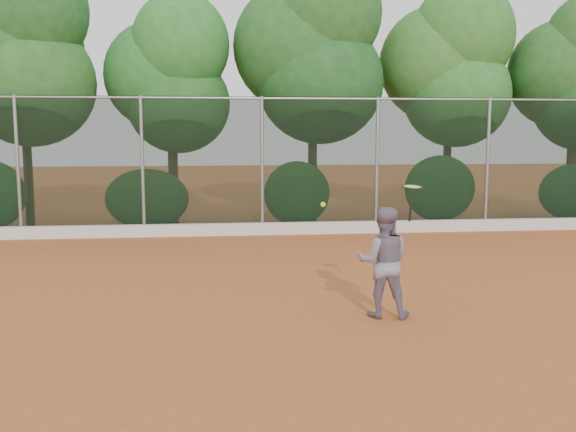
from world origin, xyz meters
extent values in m
plane|color=#A45326|center=(0.00, 0.00, 0.00)|extent=(80.00, 80.00, 0.00)
cube|color=silver|center=(0.00, 6.82, 0.15)|extent=(24.00, 0.20, 0.30)
imported|color=slate|center=(1.18, -0.64, 0.79)|extent=(0.89, 0.76, 1.58)
cube|color=black|center=(0.00, 7.00, 1.75)|extent=(24.00, 0.01, 3.50)
cylinder|color=gray|center=(0.00, 7.00, 3.45)|extent=(24.00, 0.06, 0.06)
cylinder|color=gray|center=(-6.00, 7.00, 1.75)|extent=(0.09, 0.09, 3.50)
cylinder|color=gray|center=(-3.00, 7.00, 1.75)|extent=(0.09, 0.09, 3.50)
cylinder|color=gray|center=(0.00, 7.00, 1.75)|extent=(0.09, 0.09, 3.50)
cylinder|color=gray|center=(3.00, 7.00, 1.75)|extent=(0.09, 0.09, 3.50)
cylinder|color=gray|center=(6.00, 7.00, 1.75)|extent=(0.09, 0.09, 3.50)
cylinder|color=#45311A|center=(-6.30, 8.90, 1.45)|extent=(0.24, 0.24, 2.90)
ellipsoid|color=#38722B|center=(-6.10, 8.80, 3.90)|extent=(3.50, 2.90, 3.40)
ellipsoid|color=#32742C|center=(-6.60, 9.10, 4.90)|extent=(3.80, 3.10, 3.70)
ellipsoid|color=#2A6827|center=(-6.00, 8.70, 5.80)|extent=(3.10, 2.60, 3.20)
cylinder|color=#482D1C|center=(-2.40, 9.30, 1.20)|extent=(0.28, 0.28, 2.40)
ellipsoid|color=#1F521C|center=(-2.20, 9.20, 3.40)|extent=(2.90, 2.40, 2.80)
ellipsoid|color=#205E20|center=(-2.70, 9.50, 4.20)|extent=(3.20, 2.70, 3.10)
ellipsoid|color=#226322|center=(-2.10, 9.00, 5.00)|extent=(2.70, 2.30, 2.90)
cylinder|color=#44301A|center=(1.60, 9.00, 1.50)|extent=(0.26, 0.26, 3.00)
ellipsoid|color=#286426|center=(1.80, 8.90, 4.00)|extent=(3.60, 3.00, 3.50)
ellipsoid|color=#316F2A|center=(1.30, 9.20, 5.00)|extent=(3.90, 3.20, 3.80)
ellipsoid|color=#326C29|center=(1.90, 8.80, 5.90)|extent=(3.20, 2.70, 3.30)
cylinder|color=#452E1A|center=(5.70, 9.20, 1.35)|extent=(0.24, 0.24, 2.70)
ellipsoid|color=#246121|center=(5.90, 9.10, 3.70)|extent=(3.20, 2.70, 3.10)
ellipsoid|color=#2A5B1F|center=(5.40, 9.40, 4.60)|extent=(3.50, 2.90, 3.40)
ellipsoid|color=#285C1F|center=(6.00, 9.00, 5.40)|extent=(3.00, 2.50, 3.10)
cylinder|color=#49321C|center=(9.40, 8.80, 1.25)|extent=(0.28, 0.28, 2.50)
ellipsoid|color=#316A28|center=(9.10, 9.00, 4.30)|extent=(3.30, 2.80, 3.20)
ellipsoid|color=#316325|center=(-3.00, 7.80, 0.85)|extent=(2.20, 1.16, 1.60)
ellipsoid|color=#2B6B28|center=(1.00, 7.80, 0.95)|extent=(1.80, 1.04, 1.76)
ellipsoid|color=#2D6C29|center=(5.00, 7.80, 1.05)|extent=(2.00, 1.10, 1.84)
ellipsoid|color=#245F25|center=(9.00, 7.80, 0.90)|extent=(2.16, 1.12, 1.64)
cylinder|color=black|center=(1.56, -0.63, 1.51)|extent=(0.04, 0.07, 0.30)
torus|color=black|center=(1.56, -0.69, 1.86)|extent=(0.34, 0.34, 0.06)
cylinder|color=#B9DF41|center=(1.56, -0.69, 1.86)|extent=(0.29, 0.28, 0.04)
sphere|color=#CFF537|center=(0.24, -1.03, 1.67)|extent=(0.07, 0.07, 0.07)
camera|label=1|loc=(-1.15, -9.36, 2.64)|focal=40.00mm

